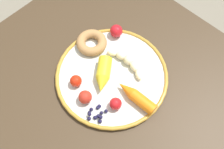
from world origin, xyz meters
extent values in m
plane|color=gray|center=(0.00, 0.00, 0.00)|extent=(6.00, 6.00, 0.00)
cube|color=#3F2F1E|center=(0.00, 0.00, 0.71)|extent=(0.97, 0.78, 0.03)
cube|color=#43321C|center=(0.42, -0.33, 0.35)|extent=(0.05, 0.05, 0.70)
cube|color=#43321C|center=(0.42, 0.33, 0.35)|extent=(0.05, 0.05, 0.70)
cylinder|color=silver|center=(0.05, 0.00, 0.73)|extent=(0.34, 0.34, 0.01)
torus|color=#BC8D31|center=(0.05, 0.00, 0.74)|extent=(0.35, 0.35, 0.01)
ellipsoid|color=beige|center=(-0.02, -0.05, 0.75)|extent=(0.04, 0.03, 0.02)
ellipsoid|color=beige|center=(0.01, -0.06, 0.75)|extent=(0.04, 0.03, 0.02)
ellipsoid|color=beige|center=(0.04, -0.07, 0.75)|extent=(0.04, 0.03, 0.03)
ellipsoid|color=beige|center=(0.07, -0.07, 0.75)|extent=(0.04, 0.03, 0.02)
ellipsoid|color=beige|center=(0.10, -0.05, 0.75)|extent=(0.04, 0.03, 0.02)
cylinder|color=orange|center=(-0.09, 0.01, 0.75)|extent=(0.08, 0.04, 0.04)
cone|color=orange|center=(-0.02, 0.01, 0.75)|extent=(0.05, 0.04, 0.04)
cylinder|color=yellow|center=(0.07, 0.01, 0.76)|extent=(0.08, 0.08, 0.04)
cone|color=yellow|center=(0.04, 0.05, 0.76)|extent=(0.06, 0.06, 0.04)
torus|color=#AD7D49|center=(0.17, -0.03, 0.75)|extent=(0.14, 0.14, 0.03)
sphere|color=#191638|center=(-0.03, 0.10, 0.74)|extent=(0.01, 0.01, 0.01)
sphere|color=#191638|center=(-0.02, 0.12, 0.74)|extent=(0.01, 0.01, 0.01)
sphere|color=#191638|center=(-0.02, 0.13, 0.74)|extent=(0.01, 0.01, 0.01)
sphere|color=#191638|center=(0.00, 0.11, 0.74)|extent=(0.01, 0.01, 0.01)
sphere|color=#191638|center=(-0.02, 0.11, 0.74)|extent=(0.01, 0.01, 0.01)
sphere|color=#191638|center=(0.00, 0.10, 0.74)|extent=(0.01, 0.01, 0.01)
sphere|color=#191638|center=(-0.01, 0.15, 0.74)|extent=(0.01, 0.01, 0.01)
sphere|color=#191638|center=(0.01, 0.12, 0.74)|extent=(0.01, 0.01, 0.01)
sphere|color=#191638|center=(-0.03, 0.13, 0.74)|extent=(0.01, 0.01, 0.01)
sphere|color=#191638|center=(0.01, 0.13, 0.74)|extent=(0.01, 0.01, 0.01)
sphere|color=#191638|center=(0.00, 0.14, 0.75)|extent=(0.01, 0.01, 0.01)
sphere|color=#191638|center=(-0.03, 0.12, 0.75)|extent=(0.01, 0.01, 0.01)
sphere|color=red|center=(-0.03, 0.07, 0.76)|extent=(0.04, 0.04, 0.04)
sphere|color=red|center=(0.05, 0.11, 0.76)|extent=(0.04, 0.04, 0.04)
sphere|color=red|center=(0.14, -0.12, 0.76)|extent=(0.04, 0.04, 0.04)
sphere|color=red|center=(0.10, 0.10, 0.76)|extent=(0.04, 0.04, 0.04)
camera|label=1|loc=(-0.20, 0.26, 1.44)|focal=40.62mm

